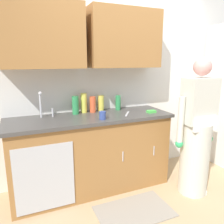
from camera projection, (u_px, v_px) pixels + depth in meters
ground_plane at (159, 208)px, 2.47m from camera, size 9.00×9.00×0.00m
kitchen_wall_with_uppers at (113, 69)px, 2.97m from camera, size 4.80×0.44×2.70m
counter_cabinet at (91, 154)px, 2.78m from camera, size 1.90×0.62×0.90m
countertop at (91, 117)px, 2.68m from camera, size 1.96×0.66×0.04m
sink at (47, 121)px, 2.48m from camera, size 0.50×0.36×0.35m
person_at_sink at (196, 138)px, 2.63m from camera, size 0.55×0.34×1.62m
floor_mat at (134, 211)px, 2.40m from camera, size 0.80×0.50×0.01m
bottle_soap at (84, 103)px, 2.81m from camera, size 0.08×0.08×0.25m
bottle_cleaner_spray at (118, 103)px, 2.98m from camera, size 0.07×0.07×0.20m
bottle_water_short at (93, 104)px, 2.84m from camera, size 0.08×0.08×0.20m
bottle_water_tall at (75, 105)px, 2.74m from camera, size 0.08×0.08×0.22m
bottle_dish_liquid at (101, 103)px, 2.91m from camera, size 0.08×0.08×0.20m
cup_by_sink at (103, 115)px, 2.50m from camera, size 0.08×0.08×0.09m
knife_on_counter at (127, 114)px, 2.77m from camera, size 0.16×0.21×0.01m
sponge at (151, 112)px, 2.83m from camera, size 0.11×0.07×0.03m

